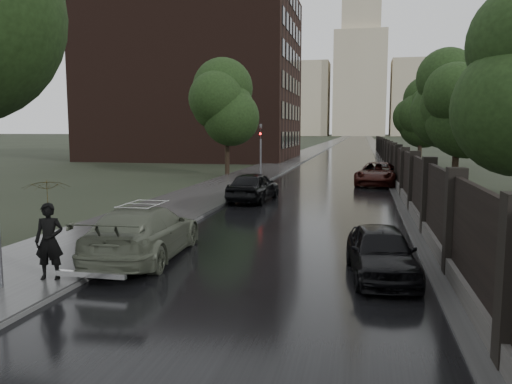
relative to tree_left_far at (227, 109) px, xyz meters
name	(u,v)px	position (x,y,z in m)	size (l,w,h in m)	color
ground	(217,343)	(8.00, -30.00, -5.24)	(800.00, 800.00, 0.00)	black
road	(356,139)	(8.00, 160.00, -5.23)	(8.00, 420.00, 0.02)	black
sidewalk_left	(340,139)	(2.00, 160.00, -5.16)	(4.00, 420.00, 0.16)	#2D2D2D
verge_right	(371,139)	(13.50, 160.00, -5.20)	(3.00, 420.00, 0.08)	#2D2D2D
fence_right	(392,164)	(12.60, 2.01, -4.23)	(0.45, 75.72, 2.70)	#383533
tree_left_far	(227,109)	(0.00, 0.00, 0.00)	(4.25, 4.25, 7.39)	black
tree_right_b	(458,106)	(15.50, -8.00, -0.29)	(4.08, 4.08, 7.01)	black
tree_right_c	(421,115)	(15.50, 10.00, -0.29)	(4.08, 4.08, 7.01)	black
traffic_light	(261,148)	(3.70, -5.01, -2.84)	(0.16, 0.32, 4.00)	#59595E
brick_building	(195,78)	(-10.00, 22.00, 4.76)	(24.00, 18.00, 20.00)	black
stalinist_tower	(360,71)	(8.00, 270.00, 33.14)	(92.00, 30.00, 159.00)	tan
volga_sedan	(144,232)	(4.40, -25.00, -4.49)	(2.11, 5.19, 1.51)	#505645
hatchback_left	(254,186)	(5.00, -13.28, -4.48)	(1.79, 4.45, 1.52)	black
car_right_near	(381,252)	(10.86, -25.49, -4.60)	(1.52, 3.77, 1.28)	black
car_right_far	(378,174)	(11.38, -4.37, -4.49)	(2.50, 5.42, 1.51)	black
pedestrian_umbrella	(47,200)	(3.31, -27.73, -3.22)	(1.26, 1.28, 2.80)	black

